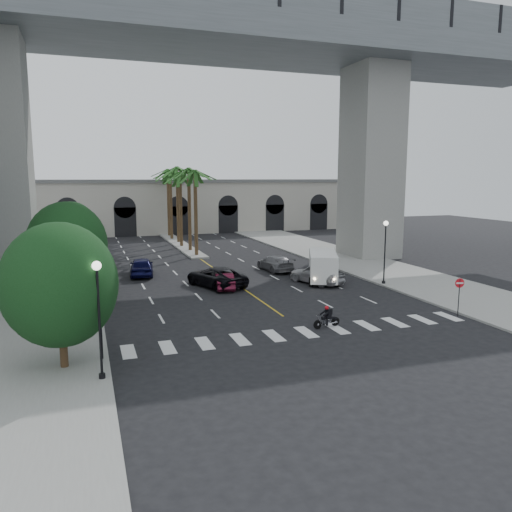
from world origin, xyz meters
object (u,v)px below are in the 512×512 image
at_px(pedestrian_b, 42,309).
at_px(do_not_enter_sign, 459,289).
at_px(lamp_post_right, 385,247).
at_px(car_a, 317,274).
at_px(lamp_post_left_near, 99,310).
at_px(traffic_signal_near, 100,311).
at_px(traffic_signal_far, 98,293).
at_px(car_b, 224,281).
at_px(pedestrian_a, 94,305).
at_px(car_e, 142,267).
at_px(lamp_post_left_far, 91,246).
at_px(cargo_van, 323,265).
at_px(motorcycle_rider, 327,318).
at_px(car_d, 275,263).
at_px(car_c, 216,277).

height_order(pedestrian_b, do_not_enter_sign, do_not_enter_sign).
xyz_separation_m(lamp_post_right, car_a, (-4.97, 2.38, -2.37)).
bearing_deg(car_a, lamp_post_left_near, 20.55).
distance_m(traffic_signal_near, pedestrian_b, 8.31).
distance_m(traffic_signal_far, do_not_enter_sign, 22.11).
distance_m(car_b, pedestrian_a, 11.49).
bearing_deg(lamp_post_right, traffic_signal_far, -164.02).
relative_size(lamp_post_right, traffic_signal_far, 1.47).
relative_size(traffic_signal_near, car_a, 0.73).
bearing_deg(lamp_post_left_near, car_e, 79.68).
distance_m(lamp_post_left_far, do_not_enter_sign, 28.24).
relative_size(lamp_post_left_near, car_e, 1.08).
bearing_deg(lamp_post_right, pedestrian_b, -173.45).
distance_m(lamp_post_left_near, cargo_van, 24.63).
distance_m(car_a, pedestrian_b, 21.59).
xyz_separation_m(lamp_post_right, motorcycle_rider, (-9.82, -9.05, -2.62)).
bearing_deg(car_e, cargo_van, 158.60).
bearing_deg(car_a, pedestrian_b, -5.88).
relative_size(traffic_signal_near, car_d, 0.71).
bearing_deg(traffic_signal_far, car_a, 26.61).
bearing_deg(traffic_signal_near, car_c, 56.98).
relative_size(car_c, car_e, 1.19).
distance_m(car_c, car_e, 8.43).
xyz_separation_m(lamp_post_left_near, traffic_signal_near, (0.10, 2.50, -0.71)).
relative_size(lamp_post_right, do_not_enter_sign, 2.14).
bearing_deg(pedestrian_a, traffic_signal_far, -91.73).
bearing_deg(pedestrian_a, car_d, 29.94).
bearing_deg(do_not_enter_sign, car_a, 119.69).
relative_size(traffic_signal_far, car_d, 0.71).
height_order(lamp_post_right, cargo_van, lamp_post_right).
bearing_deg(lamp_post_right, do_not_enter_sign, -94.92).
bearing_deg(pedestrian_b, motorcycle_rider, -9.11).
bearing_deg(lamp_post_left_far, cargo_van, -15.11).
relative_size(lamp_post_left_far, traffic_signal_near, 1.47).
bearing_deg(lamp_post_right, car_c, 163.20).
height_order(car_c, pedestrian_a, pedestrian_a).
relative_size(car_a, car_e, 1.00).
relative_size(car_e, pedestrian_b, 2.89).
height_order(traffic_signal_far, car_d, traffic_signal_far).
bearing_deg(car_a, traffic_signal_far, 6.38).
distance_m(car_c, cargo_van, 9.21).
relative_size(lamp_post_left_far, cargo_van, 0.85).
distance_m(car_a, cargo_van, 1.16).
height_order(lamp_post_left_far, pedestrian_a, lamp_post_left_far).
distance_m(lamp_post_left_far, traffic_signal_far, 14.52).
bearing_deg(car_b, cargo_van, -171.88).
bearing_deg(car_e, traffic_signal_near, 85.41).
bearing_deg(lamp_post_left_near, car_a, 40.79).
xyz_separation_m(cargo_van, pedestrian_b, (-21.75, -5.93, -0.40)).
relative_size(traffic_signal_near, traffic_signal_far, 1.00).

